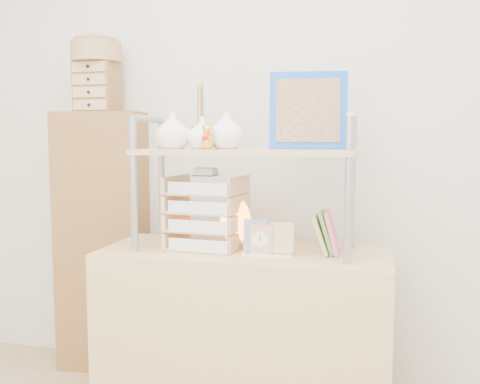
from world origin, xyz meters
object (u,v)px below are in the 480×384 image
object	(u,v)px
desk	(245,336)
salt_lamp	(235,222)
cabinet	(103,241)
letter_tray	(206,216)

from	to	relation	value
desk	salt_lamp	size ratio (longest dim) A/B	5.57
desk	cabinet	size ratio (longest dim) A/B	0.89
desk	salt_lamp	world-z (taller)	salt_lamp
desk	salt_lamp	distance (m)	0.49
cabinet	salt_lamp	world-z (taller)	cabinet
letter_tray	salt_lamp	xyz separation A→B (m)	(0.12, 0.04, -0.03)
letter_tray	desk	bearing A→B (deg)	0.74
cabinet	letter_tray	bearing A→B (deg)	-34.33
desk	letter_tray	world-z (taller)	letter_tray
desk	letter_tray	bearing A→B (deg)	-179.26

